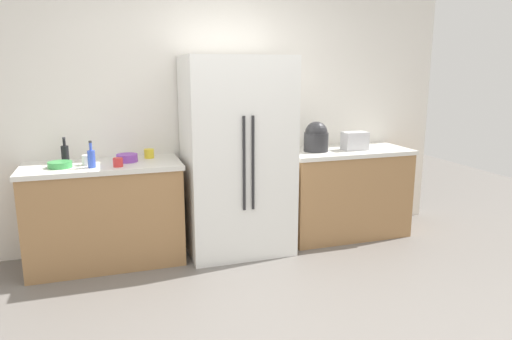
% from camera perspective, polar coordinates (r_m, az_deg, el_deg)
% --- Properties ---
extents(ground_plane, '(10.27, 10.27, 0.00)m').
position_cam_1_polar(ground_plane, '(3.33, 0.94, -18.56)').
color(ground_plane, slate).
extents(kitchen_back_panel, '(5.13, 0.10, 2.94)m').
position_cam_1_polar(kitchen_back_panel, '(4.63, -6.50, 9.32)').
color(kitchen_back_panel, silver).
rests_on(kitchen_back_panel, ground_plane).
extents(counter_left, '(1.33, 0.63, 0.90)m').
position_cam_1_polar(counter_left, '(4.36, -17.76, -5.06)').
color(counter_left, '#9E7247').
rests_on(counter_left, ground_plane).
extents(counter_right, '(1.27, 0.63, 0.90)m').
position_cam_1_polar(counter_right, '(4.94, 10.66, -2.65)').
color(counter_right, '#9E7247').
rests_on(counter_right, ground_plane).
extents(refrigerator, '(0.95, 0.72, 1.81)m').
position_cam_1_polar(refrigerator, '(4.35, -2.30, 1.68)').
color(refrigerator, white).
rests_on(refrigerator, ground_plane).
extents(toaster, '(0.25, 0.15, 0.18)m').
position_cam_1_polar(toaster, '(4.82, 11.87, 3.47)').
color(toaster, silver).
rests_on(toaster, counter_right).
extents(rice_cooker, '(0.24, 0.24, 0.29)m').
position_cam_1_polar(rice_cooker, '(4.67, 7.29, 3.94)').
color(rice_cooker, '#262628').
rests_on(rice_cooker, counter_right).
extents(bottle_a, '(0.06, 0.06, 0.22)m').
position_cam_1_polar(bottle_a, '(4.10, -19.29, 1.37)').
color(bottle_a, blue).
rests_on(bottle_a, counter_left).
extents(bottle_b, '(0.06, 0.06, 0.23)m').
position_cam_1_polar(bottle_b, '(4.36, -22.09, 1.83)').
color(bottle_b, black).
rests_on(bottle_b, counter_left).
extents(cup_a, '(0.08, 0.08, 0.07)m').
position_cam_1_polar(cup_a, '(4.08, -16.36, 0.90)').
color(cup_a, red).
rests_on(cup_a, counter_left).
extents(cup_b, '(0.08, 0.08, 0.09)m').
position_cam_1_polar(cup_b, '(4.24, -19.76, 1.15)').
color(cup_b, white).
rests_on(cup_b, counter_left).
extents(cup_c, '(0.09, 0.09, 0.08)m').
position_cam_1_polar(cup_c, '(4.40, -12.81, 1.96)').
color(cup_c, yellow).
rests_on(cup_c, counter_left).
extents(bowl_a, '(0.18, 0.18, 0.07)m').
position_cam_1_polar(bowl_a, '(4.28, -15.33, 1.42)').
color(bowl_a, purple).
rests_on(bowl_a, counter_left).
extents(bowl_b, '(0.19, 0.19, 0.05)m').
position_cam_1_polar(bowl_b, '(4.21, -22.63, 0.60)').
color(bowl_b, green).
rests_on(bowl_b, counter_left).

